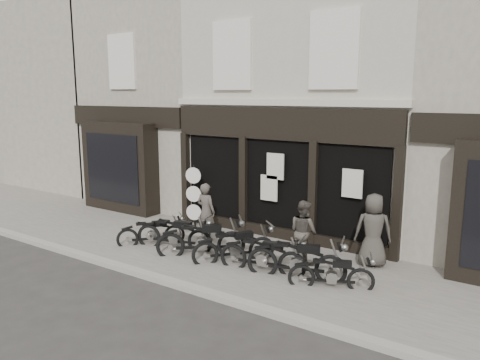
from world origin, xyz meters
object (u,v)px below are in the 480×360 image
Objects in this scene: motorcycle_1 at (175,237)px; motorcycle_2 at (202,243)px; motorcycle_3 at (235,249)px; motorcycle_6 at (332,277)px; motorcycle_4 at (263,259)px; man_left at (206,212)px; man_right at (373,230)px; motorcycle_0 at (152,235)px; motorcycle_5 at (297,264)px; advert_sign_post at (194,199)px; man_centre at (303,231)px.

motorcycle_2 is (0.97, -0.02, 0.02)m from motorcycle_1.
motorcycle_3 is at bearing -32.08° from motorcycle_2.
motorcycle_6 is (3.66, -0.05, -0.09)m from motorcycle_2.
motorcycle_4 is 2.94m from man_left.
motorcycle_0 is at bearing -5.66° from man_right.
motorcycle_3 is 0.98m from motorcycle_4.
motorcycle_1 is at bearing 78.00° from man_left.
man_right is (0.29, 1.76, 0.67)m from motorcycle_6.
motorcycle_5 is (0.85, 0.10, 0.03)m from motorcycle_4.
man_right is at bearing -19.72° from advert_sign_post.
advert_sign_post is (-4.64, 1.91, 0.58)m from motorcycle_5.
motorcycle_6 is 4.58m from man_left.
motorcycle_0 is 1.77m from motorcycle_2.
man_left is at bearing 144.38° from motorcycle_4.
motorcycle_2 is 1.07× the size of man_right.
motorcycle_4 is at bearing -41.59° from motorcycle_2.
motorcycle_3 is (1.92, 0.11, -0.02)m from motorcycle_1.
motorcycle_2 reaches higher than motorcycle_4.
motorcycle_1 is 4.63m from motorcycle_6.
motorcycle_6 is at bearing -40.46° from motorcycle_2.
man_left is (-0.73, 1.10, 0.51)m from motorcycle_2.
advert_sign_post is at bearing 9.02° from man_centre.
motorcycle_4 is (1.91, -0.06, -0.03)m from motorcycle_2.
man_right reaches higher than motorcycle_0.
advert_sign_post is (-1.88, 1.95, 0.58)m from motorcycle_2.
man_right reaches higher than motorcycle_1.
motorcycle_4 is at bearing 156.51° from man_left.
motorcycle_3 is 1.13× the size of man_centre.
man_centre reaches higher than motorcycle_6.
motorcycle_5 reaches higher than motorcycle_4.
advert_sign_post reaches higher than motorcycle_0.
motorcycle_3 is at bearing 156.84° from motorcycle_4.
motorcycle_2 is (1.77, 0.05, 0.08)m from motorcycle_0.
motorcycle_1 is 3.73m from motorcycle_5.
motorcycle_0 is 6.02m from man_right.
motorcycle_2 reaches higher than motorcycle_3.
man_left is at bearing 141.23° from motorcycle_6.
advert_sign_post is (-0.11, 2.00, 0.65)m from motorcycle_0.
man_right is at bearing 56.54° from motorcycle_6.
motorcycle_5 is 5.05m from advert_sign_post.
motorcycle_5 is 0.90m from motorcycle_6.
man_centre is (0.51, 1.08, 0.50)m from motorcycle_4.
motorcycle_0 is 0.80m from motorcycle_1.
motorcycle_0 is 0.75× the size of motorcycle_4.
man_centre is at bearing -16.86° from motorcycle_2.
motorcycle_0 is at bearing 167.93° from motorcycle_4.
man_left reaches higher than motorcycle_0.
motorcycle_3 is at bearing -47.32° from motorcycle_0.
motorcycle_0 is at bearing 141.95° from motorcycle_2.
motorcycle_4 is (3.68, -0.01, 0.05)m from motorcycle_0.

